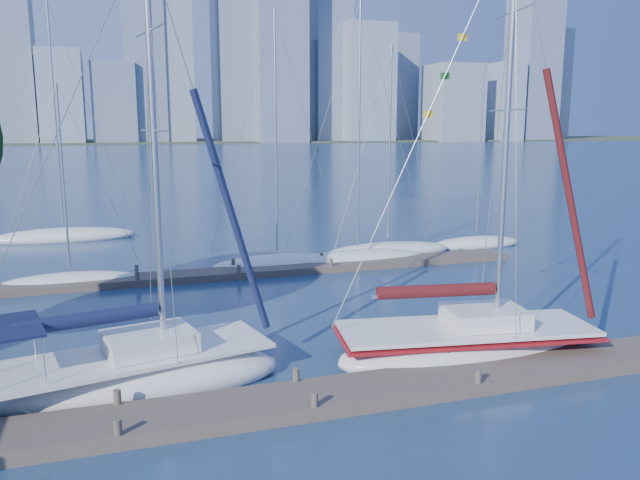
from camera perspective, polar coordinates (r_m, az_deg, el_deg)
name	(u,v)px	position (r m, az deg, el deg)	size (l,w,h in m)	color
ground	(305,407)	(18.17, -1.39, -14.98)	(700.00, 700.00, 0.00)	#18324D
near_dock	(305,400)	(18.08, -1.39, -14.41)	(26.00, 2.00, 0.40)	brown
far_dock	(255,271)	(33.31, -5.98, -2.88)	(30.00, 1.80, 0.36)	brown
far_shore	(125,142)	(335.87, -17.39, 8.56)	(800.00, 100.00, 1.50)	#38472D
sailboat_navy	(129,356)	(19.76, -17.07, -10.13)	(9.51, 4.85, 13.68)	white
sailboat_maroon	(467,326)	(21.91, 13.28, -7.66)	(9.61, 4.41, 14.83)	white
bg_boat_0	(71,281)	(33.27, -21.83, -3.53)	(6.74, 2.05, 10.08)	white
bg_boat_2	(277,263)	(34.89, -3.91, -2.09)	(7.68, 4.31, 14.16)	white
bg_boat_3	(358,258)	(36.05, 3.47, -1.67)	(8.58, 3.99, 14.83)	white
bg_boat_4	(388,251)	(38.41, 6.20, -0.99)	(8.53, 4.90, 12.85)	white
bg_boat_5	(476,243)	(42.15, 14.10, -0.26)	(6.63, 3.75, 12.04)	white
bg_boat_6	(64,236)	(46.72, -22.35, 0.37)	(9.66, 3.40, 16.27)	white
skyline	(176,64)	(308.87, -13.02, 15.39)	(502.59, 51.31, 121.89)	#8596AC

